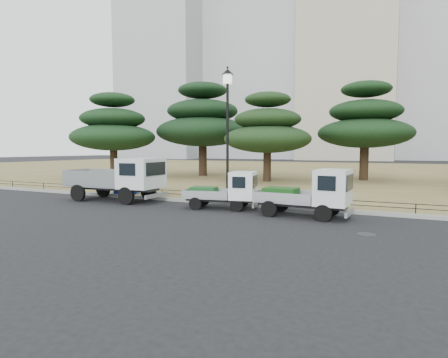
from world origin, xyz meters
The scene contains 16 objects.
ground centered at (0.00, 0.00, 0.00)m, with size 220.00×220.00×0.00m, color black.
lawn centered at (0.00, 30.60, 0.07)m, with size 120.00×56.00×0.15m, color olive.
curb centered at (0.00, 2.60, 0.08)m, with size 120.00×0.25×0.16m, color gray.
truck_large centered at (-5.70, 1.42, 1.24)m, with size 5.20×2.30×2.23m.
truck_kei_front centered at (0.35, 1.47, 0.84)m, with size 3.38×1.92×1.69m.
truck_kei_rear centered at (4.19, 1.06, 0.95)m, with size 3.73×1.77×1.91m.
street_lamp centered at (-0.24, 2.90, 4.45)m, with size 0.57×0.57×6.37m.
pipe_fence centered at (0.00, 2.75, 0.44)m, with size 38.00×0.04×0.40m.
tarp_pile centered at (-6.75, 3.27, 0.49)m, with size 1.55×1.37×0.85m.
manhole centered at (6.50, -1.20, 0.01)m, with size 0.60×0.60×0.01m, color #2D2D30.
pine_west_far centered at (-15.74, 12.27, 4.46)m, with size 7.39×7.39×7.47m.
pine_west_near centered at (-9.62, 17.61, 5.18)m, with size 8.73×8.73×8.73m.
pine_center_left centered at (-2.09, 14.33, 4.15)m, with size 6.82×6.82×6.93m.
pine_center_right centered at (4.69, 18.71, 4.75)m, with size 7.48×7.48×7.94m.
tower_far_west centered at (-55.00, 80.00, 32.50)m, with size 24.00×20.00×65.00m, color #A0A0A5.
tower_center_left centered at (-5.00, 85.00, 27.50)m, with size 22.00×20.00×55.00m, color #AAA08C.
Camera 1 is at (7.41, -13.64, 2.70)m, focal length 30.00 mm.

